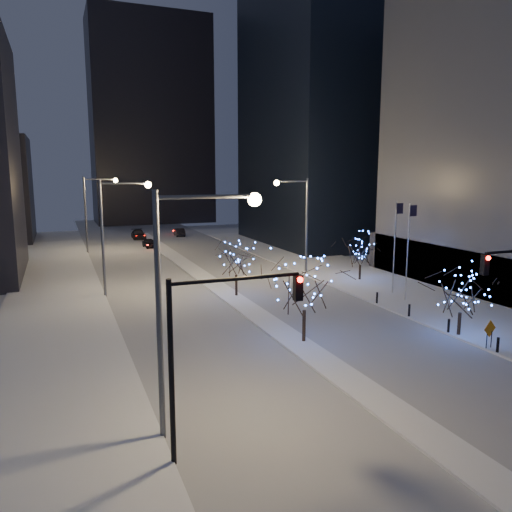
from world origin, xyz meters
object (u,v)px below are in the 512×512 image
holiday_tree_median_near (305,283)px  traffic_signal_west (213,336)px  car_far (138,234)px  car_near (150,243)px  car_mid (179,232)px  street_lamp_w_mid (115,221)px  street_lamp_w_far (94,204)px  street_lamp_w_near (185,279)px  holiday_tree_median_far (236,260)px  construction_sign (490,331)px  holiday_tree_plaza_near (462,291)px  street_lamp_east (299,213)px  holiday_tree_plaza_far (361,250)px

holiday_tree_median_near → traffic_signal_west: bearing=-131.7°
car_far → holiday_tree_median_near: size_ratio=0.85×
car_near → car_mid: bearing=54.3°
street_lamp_w_mid → car_near: bearing=74.6°
street_lamp_w_far → car_near: size_ratio=2.66×
holiday_tree_median_near → car_near: bearing=92.6°
holiday_tree_median_near → car_mid: bearing=84.9°
street_lamp_w_mid → holiday_tree_median_near: size_ratio=1.71×
car_far → street_lamp_w_near: bearing=-94.7°
street_lamp_w_far → holiday_tree_median_far: street_lamp_w_far is taller
car_far → holiday_tree_median_near: holiday_tree_median_near is taller
holiday_tree_median_far → construction_sign: holiday_tree_median_far is taller
car_mid → holiday_tree_median_near: bearing=88.2°
car_near → holiday_tree_plaza_near: holiday_tree_plaza_near is taller
street_lamp_east → holiday_tree_median_near: street_lamp_east is taller
holiday_tree_median_near → holiday_tree_median_far: holiday_tree_median_near is taller
car_far → construction_sign: 60.57m
traffic_signal_west → car_far: 64.67m
car_mid → construction_sign: bearing=97.9°
traffic_signal_west → holiday_tree_median_near: 13.46m
street_lamp_w_near → holiday_tree_median_far: street_lamp_w_near is taller
street_lamp_w_near → street_lamp_w_mid: (0.00, 25.00, 0.00)m
street_lamp_w_near → street_lamp_east: size_ratio=1.00×
street_lamp_east → street_lamp_w_mid: bearing=-171.0°
street_lamp_w_far → holiday_tree_plaza_near: bearing=-66.5°
street_lamp_east → construction_sign: street_lamp_east is taller
traffic_signal_west → holiday_tree_plaza_near: 20.40m
car_mid → traffic_signal_west: bearing=81.3°
street_lamp_east → car_mid: size_ratio=2.48×
street_lamp_east → car_near: street_lamp_east is taller
holiday_tree_median_far → construction_sign: bearing=-61.4°
holiday_tree_median_far → holiday_tree_plaza_near: bearing=-56.8°
street_lamp_east → holiday_tree_plaza_near: bearing=-88.9°
construction_sign → traffic_signal_west: bearing=-173.6°
street_lamp_w_mid → holiday_tree_median_near: street_lamp_w_mid is taller
street_lamp_east → construction_sign: size_ratio=5.77×
holiday_tree_plaza_far → street_lamp_w_mid: bearing=173.2°
traffic_signal_west → holiday_tree_median_near: (8.94, 10.03, -0.87)m
car_mid → holiday_tree_plaza_far: bearing=105.1°
car_mid → car_far: (-6.91, -1.06, 0.06)m
street_lamp_w_mid → street_lamp_east: same height
street_lamp_east → holiday_tree_plaza_near: 22.85m
street_lamp_w_mid → street_lamp_w_far: (0.00, 25.00, 0.00)m
street_lamp_east → traffic_signal_west: bearing=-121.7°
street_lamp_w_far → holiday_tree_plaza_far: 36.15m
car_mid → holiday_tree_plaza_far: 41.91m
street_lamp_w_near → street_lamp_w_mid: 25.00m
street_lamp_w_near → holiday_tree_median_near: (9.44, 8.03, -2.61)m
street_lamp_w_far → holiday_tree_plaza_near: (19.44, -44.60, -3.41)m
traffic_signal_west → holiday_tree_median_far: traffic_signal_west is taller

